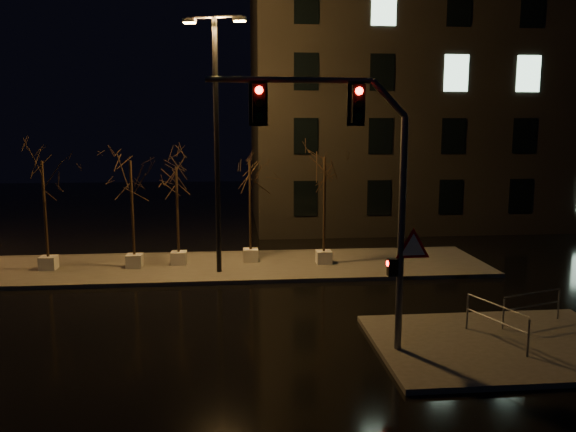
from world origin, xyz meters
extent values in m
plane|color=black|center=(0.00, 0.00, 0.00)|extent=(90.00, 90.00, 0.00)
cube|color=#403F39|center=(0.00, 6.00, 0.07)|extent=(22.00, 5.00, 0.15)
cube|color=#403F39|center=(7.50, -3.50, 0.07)|extent=(7.00, 5.00, 0.15)
cube|color=black|center=(14.00, 18.00, 7.50)|extent=(25.00, 12.00, 15.00)
cube|color=beige|center=(-7.49, 5.92, 0.43)|extent=(0.65, 0.65, 0.55)
cylinder|color=black|center=(-7.49, 5.92, 2.67)|extent=(0.11, 0.11, 3.93)
cube|color=beige|center=(-4.00, 5.95, 0.43)|extent=(0.65, 0.65, 0.55)
cylinder|color=black|center=(-4.00, 5.95, 2.66)|extent=(0.11, 0.11, 3.93)
cube|color=beige|center=(-2.20, 6.30, 0.43)|extent=(0.65, 0.65, 0.55)
cylinder|color=black|center=(-2.20, 6.30, 2.51)|extent=(0.11, 0.11, 3.63)
cube|color=beige|center=(0.89, 6.56, 0.43)|extent=(0.65, 0.65, 0.55)
cylinder|color=black|center=(0.89, 6.56, 2.63)|extent=(0.11, 0.11, 3.86)
cube|color=beige|center=(4.03, 5.88, 0.43)|extent=(0.65, 0.65, 0.55)
cylinder|color=black|center=(4.03, 5.88, 2.71)|extent=(0.11, 0.11, 4.03)
cylinder|color=#5A5C61|center=(4.50, -3.66, 3.20)|extent=(0.18, 0.18, 6.10)
cylinder|color=#5A5C61|center=(1.62, -3.78, 7.10)|extent=(4.07, 0.31, 0.14)
cube|color=black|center=(3.28, -3.71, 6.54)|extent=(0.31, 0.24, 0.91)
cube|color=black|center=(0.85, -3.81, 6.54)|extent=(0.31, 0.24, 0.91)
cube|color=black|center=(4.28, -3.67, 2.38)|extent=(0.23, 0.19, 0.46)
cone|color=red|center=(4.81, -3.70, 2.89)|extent=(1.06, 0.07, 1.06)
sphere|color=#FF0C07|center=(4.50, -3.66, 6.84)|extent=(0.18, 0.18, 0.18)
cylinder|color=black|center=(-0.44, 4.89, 5.13)|extent=(0.20, 0.20, 9.97)
cylinder|color=black|center=(-0.44, 4.89, 10.12)|extent=(2.14, 0.68, 0.10)
cube|color=#FFB132|center=(-1.40, 5.16, 9.97)|extent=(0.56, 0.40, 0.20)
cube|color=#FFB132|center=(0.52, 4.62, 9.97)|extent=(0.56, 0.40, 0.20)
cylinder|color=#5A5C61|center=(7.98, -2.52, 0.60)|extent=(0.05, 0.05, 0.90)
cylinder|color=#5A5C61|center=(10.07, -1.84, 0.60)|extent=(0.05, 0.05, 0.90)
cylinder|color=#5A5C61|center=(9.02, -2.18, 1.10)|extent=(2.11, 0.72, 0.04)
cylinder|color=#5A5C61|center=(9.02, -2.18, 0.70)|extent=(2.11, 0.72, 0.04)
cylinder|color=#5A5C61|center=(7.66, -4.49, 0.65)|extent=(0.06, 0.06, 0.99)
cylinder|color=#5A5C61|center=(6.93, -2.41, 0.65)|extent=(0.06, 0.06, 0.99)
cylinder|color=#5A5C61|center=(7.30, -3.45, 1.20)|extent=(0.77, 2.10, 0.04)
cylinder|color=#5A5C61|center=(7.30, -3.45, 0.76)|extent=(0.77, 2.10, 0.04)
camera|label=1|loc=(0.25, -17.52, 5.98)|focal=35.00mm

